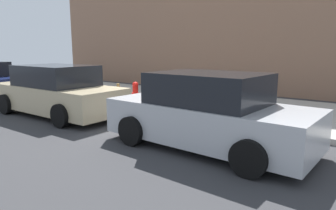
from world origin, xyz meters
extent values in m
plane|color=#333335|center=(0.00, 0.00, 0.00)|extent=(40.00, 40.00, 0.00)
cube|color=#ADA89E|center=(0.00, -2.50, 0.07)|extent=(18.00, 5.00, 0.14)
cube|color=#936B51|center=(0.00, -7.83, 4.34)|extent=(24.00, 3.00, 8.67)
cube|color=#0F606B|center=(-3.75, -0.69, 0.47)|extent=(0.41, 0.25, 0.66)
cube|color=black|center=(-3.75, -0.69, 0.47)|extent=(0.40, 0.07, 0.67)
cylinder|color=gray|center=(-3.91, -0.68, 0.89)|extent=(0.02, 0.02, 0.19)
cylinder|color=gray|center=(-3.58, -0.71, 0.89)|extent=(0.02, 0.02, 0.19)
cylinder|color=black|center=(-3.75, -0.69, 0.99)|extent=(0.33, 0.05, 0.02)
cylinder|color=black|center=(-3.91, -0.68, 0.16)|extent=(0.05, 0.02, 0.04)
cylinder|color=black|center=(-3.58, -0.71, 0.16)|extent=(0.05, 0.02, 0.04)
cube|color=navy|center=(-3.22, -0.67, 0.52)|extent=(0.47, 0.19, 0.75)
cube|color=black|center=(-3.22, -0.67, 0.52)|extent=(0.47, 0.04, 0.77)
cylinder|color=gray|center=(-3.43, -0.67, 0.91)|extent=(0.02, 0.02, 0.04)
cylinder|color=gray|center=(-3.02, -0.67, 0.91)|extent=(0.02, 0.02, 0.04)
cylinder|color=black|center=(-3.22, -0.67, 0.93)|extent=(0.40, 0.03, 0.02)
cylinder|color=black|center=(-3.43, -0.67, 0.16)|extent=(0.04, 0.02, 0.04)
cylinder|color=black|center=(-3.02, -0.68, 0.16)|extent=(0.04, 0.02, 0.04)
cube|color=maroon|center=(-2.70, -0.76, 0.46)|extent=(0.40, 0.23, 0.63)
cube|color=black|center=(-2.70, -0.76, 0.46)|extent=(0.40, 0.06, 0.64)
cylinder|color=gray|center=(-2.87, -0.77, 0.93)|extent=(0.02, 0.02, 0.31)
cylinder|color=gray|center=(-2.54, -0.75, 0.93)|extent=(0.02, 0.02, 0.31)
cylinder|color=black|center=(-2.70, -0.76, 1.08)|extent=(0.33, 0.04, 0.02)
cylinder|color=black|center=(-2.87, -0.77, 0.16)|extent=(0.05, 0.02, 0.04)
cylinder|color=black|center=(-2.53, -0.75, 0.16)|extent=(0.05, 0.02, 0.04)
cube|color=black|center=(-2.17, -0.66, 0.50)|extent=(0.50, 0.24, 0.73)
cube|color=black|center=(-2.17, -0.66, 0.50)|extent=(0.49, 0.08, 0.74)
cylinder|color=gray|center=(-2.38, -0.64, 0.89)|extent=(0.02, 0.02, 0.04)
cylinder|color=gray|center=(-1.96, -0.68, 0.89)|extent=(0.02, 0.02, 0.04)
cylinder|color=black|center=(-2.17, -0.66, 0.91)|extent=(0.42, 0.06, 0.02)
cylinder|color=black|center=(-2.39, -0.64, 0.16)|extent=(0.05, 0.02, 0.04)
cylinder|color=black|center=(-1.96, -0.68, 0.16)|extent=(0.05, 0.02, 0.04)
cube|color=#9EA0A8|center=(-1.62, -0.72, 0.42)|extent=(0.44, 0.19, 0.57)
cube|color=black|center=(-1.62, -0.72, 0.42)|extent=(0.44, 0.04, 0.58)
cylinder|color=gray|center=(-1.80, -0.72, 0.84)|extent=(0.02, 0.02, 0.27)
cylinder|color=gray|center=(-1.43, -0.71, 0.84)|extent=(0.02, 0.02, 0.27)
cylinder|color=black|center=(-1.62, -0.72, 0.98)|extent=(0.37, 0.03, 0.02)
cylinder|color=black|center=(-1.81, -0.72, 0.16)|extent=(0.04, 0.02, 0.04)
cylinder|color=black|center=(-1.43, -0.71, 0.16)|extent=(0.04, 0.02, 0.04)
cube|color=red|center=(-1.07, -0.64, 0.43)|extent=(0.49, 0.28, 0.59)
cube|color=black|center=(-1.07, -0.64, 0.43)|extent=(0.49, 0.07, 0.60)
cylinder|color=gray|center=(-1.28, -0.65, 0.86)|extent=(0.02, 0.02, 0.27)
cylinder|color=gray|center=(-0.86, -0.63, 0.86)|extent=(0.02, 0.02, 0.27)
cylinder|color=black|center=(-1.07, -0.64, 0.99)|extent=(0.42, 0.04, 0.02)
cylinder|color=black|center=(-1.28, -0.65, 0.16)|extent=(0.04, 0.02, 0.04)
cylinder|color=black|center=(-0.85, -0.63, 0.16)|extent=(0.04, 0.02, 0.04)
cube|color=#59601E|center=(-0.49, -0.65, 0.47)|extent=(0.51, 0.26, 0.66)
cube|color=black|center=(-0.49, -0.65, 0.47)|extent=(0.51, 0.07, 0.67)
cylinder|color=gray|center=(-0.70, -0.64, 0.94)|extent=(0.02, 0.02, 0.29)
cylinder|color=gray|center=(-0.27, -0.66, 0.94)|extent=(0.02, 0.02, 0.29)
cylinder|color=black|center=(-0.49, -0.65, 1.09)|extent=(0.43, 0.05, 0.02)
cylinder|color=black|center=(-0.71, -0.64, 0.16)|extent=(0.05, 0.02, 0.04)
cylinder|color=black|center=(-0.26, -0.66, 0.16)|extent=(0.05, 0.02, 0.04)
cube|color=#0F606B|center=(0.03, -0.63, 0.51)|extent=(0.36, 0.25, 0.75)
cube|color=black|center=(0.03, -0.63, 0.51)|extent=(0.36, 0.05, 0.76)
cylinder|color=gray|center=(-0.11, -0.63, 0.91)|extent=(0.02, 0.02, 0.04)
cylinder|color=gray|center=(0.18, -0.63, 0.91)|extent=(0.02, 0.02, 0.04)
cylinder|color=black|center=(0.03, -0.63, 0.93)|extent=(0.29, 0.03, 0.02)
cylinder|color=black|center=(-0.12, -0.63, 0.16)|extent=(0.04, 0.02, 0.04)
cylinder|color=black|center=(0.18, -0.63, 0.16)|extent=(0.04, 0.02, 0.04)
cylinder|color=red|center=(0.70, -0.70, 0.45)|extent=(0.20, 0.20, 0.63)
sphere|color=red|center=(0.70, -0.70, 0.82)|extent=(0.21, 0.21, 0.21)
cylinder|color=red|center=(0.85, -0.70, 0.48)|extent=(0.09, 0.10, 0.09)
cylinder|color=red|center=(0.55, -0.70, 0.48)|extent=(0.09, 0.10, 0.09)
cylinder|color=brown|center=(1.41, -0.55, 0.48)|extent=(0.11, 0.11, 0.69)
cube|color=#B2B5BA|center=(-3.61, 1.71, 0.56)|extent=(4.40, 1.96, 0.77)
cube|color=black|center=(-3.61, 1.71, 1.26)|extent=(2.31, 1.74, 0.63)
cylinder|color=black|center=(-2.23, 2.58, 0.32)|extent=(0.65, 0.24, 0.64)
cylinder|color=black|center=(-2.30, 0.75, 0.32)|extent=(0.65, 0.24, 0.64)
cylinder|color=black|center=(-4.92, 2.67, 0.32)|extent=(0.65, 0.24, 0.64)
cylinder|color=black|center=(-4.99, 0.85, 0.32)|extent=(0.65, 0.24, 0.64)
cube|color=tan|center=(1.80, 1.71, 0.56)|extent=(4.75, 1.83, 0.77)
cube|color=black|center=(1.80, 1.71, 1.26)|extent=(2.48, 1.67, 0.63)
cylinder|color=black|center=(3.26, 2.63, 0.32)|extent=(0.64, 0.23, 0.64)
cylinder|color=black|center=(3.27, 0.83, 0.32)|extent=(0.64, 0.23, 0.64)
cylinder|color=black|center=(0.32, 2.60, 0.32)|extent=(0.64, 0.23, 0.64)
cylinder|color=black|center=(0.34, 0.80, 0.32)|extent=(0.64, 0.23, 0.64)
cylinder|color=black|center=(6.17, 0.70, 0.32)|extent=(0.65, 0.25, 0.64)
camera|label=1|loc=(-6.67, 7.19, 2.05)|focal=32.52mm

